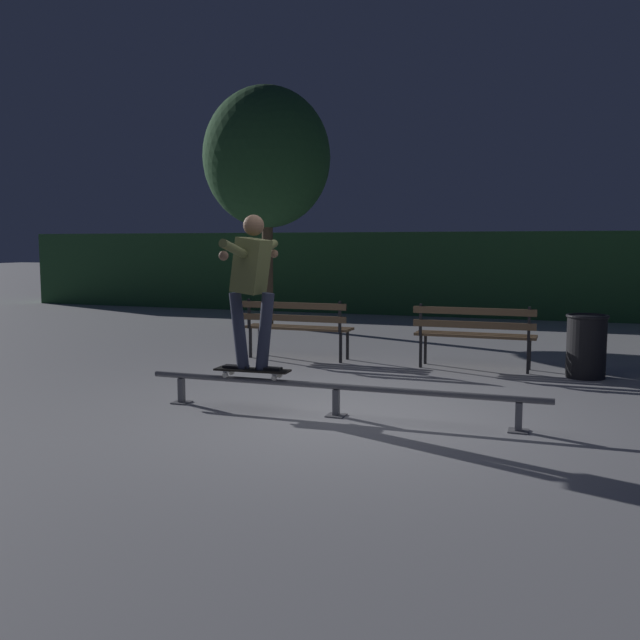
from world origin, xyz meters
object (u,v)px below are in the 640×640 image
park_bench_leftmost (296,323)px  trash_can (586,345)px  skateboarder (252,278)px  tree_far_left (267,158)px  skateboard (252,370)px  grind_rail (336,391)px  park_bench_left_center (474,330)px

park_bench_leftmost → trash_can: size_ratio=2.00×
skateboarder → tree_far_left: tree_far_left is taller
skateboarder → skateboard: bearing=-177.2°
skateboard → skateboarder: bearing=2.8°
skateboarder → grind_rail: bearing=-0.0°
skateboard → tree_far_left: bearing=112.4°
skateboard → tree_far_left: 7.90m
tree_far_left → trash_can: tree_far_left is taller
park_bench_leftmost → tree_far_left: tree_far_left is taller
skateboard → park_bench_left_center: 3.56m
park_bench_left_center → tree_far_left: (-4.63, 3.72, 2.86)m
tree_far_left → skateboarder: bearing=-67.6°
park_bench_left_center → park_bench_leftmost: bearing=180.0°
skateboarder → park_bench_left_center: skateboarder is taller
skateboarder → park_bench_left_center: (1.84, 3.04, -0.80)m
skateboard → trash_can: trash_can is taller
park_bench_left_center → tree_far_left: bearing=141.2°
tree_far_left → trash_can: 7.73m
trash_can → skateboarder: bearing=-137.8°
park_bench_left_center → trash_can: 1.41m
skateboarder → trash_can: 4.48m
skateboard → trash_can: bearing=42.1°
trash_can → skateboard: bearing=-137.9°
skateboarder → trash_can: size_ratio=1.95×
park_bench_leftmost → grind_rail: bearing=-62.2°
grind_rail → tree_far_left: tree_far_left is taller
trash_can → grind_rail: bearing=-128.7°
park_bench_leftmost → trash_can: park_bench_leftmost is taller
grind_rail → park_bench_left_center: size_ratio=2.53×
skateboard → tree_far_left: size_ratio=0.16×
skateboarder → park_bench_left_center: bearing=58.7°
skateboard → park_bench_left_center: park_bench_left_center is taller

